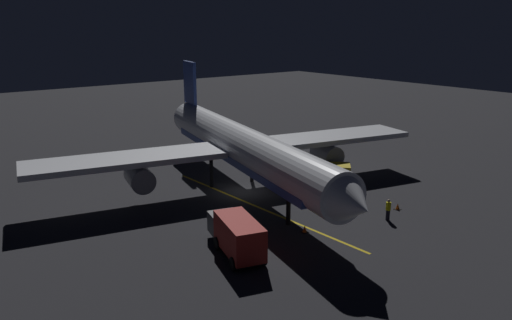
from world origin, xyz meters
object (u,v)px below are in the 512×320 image
Objects in this scene: baggage_truck at (236,235)px; traffic_cone_under_wing at (305,229)px; airliner at (240,146)px; traffic_cone_near_left at (219,229)px; catering_truck at (322,175)px; traffic_cone_near_right at (227,217)px; ground_crew_worker at (388,210)px; traffic_cone_far at (398,207)px.

traffic_cone_under_wing is at bearing 178.04° from baggage_truck.
airliner is 69.01× the size of traffic_cone_near_left.
traffic_cone_near_right is (12.19, 1.51, -0.92)m from catering_truck.
catering_truck is 3.18× the size of ground_crew_worker.
airliner is 14.60m from ground_crew_worker.
catering_truck is at bearing -102.17° from ground_crew_worker.
traffic_cone_far is (-9.51, 1.30, 0.00)m from traffic_cone_under_wing.
baggage_truck is 12.56× the size of traffic_cone_near_left.
traffic_cone_near_right is at bearing 45.73° from airliner.
catering_truck is 12.32m from traffic_cone_near_right.
traffic_cone_under_wing is 1.00× the size of traffic_cone_far.
traffic_cone_near_right is 14.50m from traffic_cone_far.
baggage_truck reaches higher than catering_truck.
traffic_cone_near_right is at bearing -28.35° from traffic_cone_far.
baggage_truck is 12.56× the size of traffic_cone_near_right.
traffic_cone_near_right is at bearing -137.64° from traffic_cone_near_left.
catering_truck is at bearing 149.54° from airliner.
traffic_cone_under_wing is at bearing 142.02° from traffic_cone_near_left.
traffic_cone_near_left is at bearing -19.80° from traffic_cone_far.
ground_crew_worker is at bearing 169.22° from baggage_truck.
ground_crew_worker is 3.16× the size of traffic_cone_near_left.
ground_crew_worker is 13.50m from traffic_cone_near_left.
airliner reaches higher than traffic_cone_near_left.
ground_crew_worker is at bearing 77.83° from catering_truck.
airliner reaches higher than traffic_cone_under_wing.
baggage_truck is at bearing 24.53° from catering_truck.
baggage_truck reaches higher than traffic_cone_near_left.
traffic_cone_under_wing is (8.94, 7.10, -0.92)m from catering_truck.
traffic_cone_near_right is 6.46m from traffic_cone_under_wing.
airliner is at bearing -70.32° from ground_crew_worker.
catering_truck reaches higher than ground_crew_worker.
catering_truck is 10.07× the size of traffic_cone_near_left.
catering_truck is 11.45m from traffic_cone_under_wing.
airliner is at bearing -100.85° from traffic_cone_under_wing.
traffic_cone_near_left is 15.48m from traffic_cone_far.
ground_crew_worker is 2.85m from traffic_cone_far.
traffic_cone_far is at bearing 120.76° from airliner.
ground_crew_worker reaches higher than traffic_cone_near_right.
baggage_truck reaches higher than traffic_cone_far.
traffic_cone_near_left is (13.99, 3.16, -0.92)m from catering_truck.
traffic_cone_far is (-7.38, 12.40, -3.97)m from airliner.
traffic_cone_far is (-14.57, 5.24, 0.00)m from traffic_cone_near_left.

